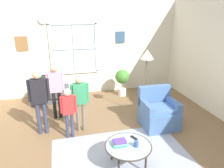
{
  "coord_description": "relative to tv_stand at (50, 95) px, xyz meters",
  "views": [
    {
      "loc": [
        -0.83,
        -3.23,
        2.51
      ],
      "look_at": [
        0.19,
        0.74,
        1.08
      ],
      "focal_mm": 34.15,
      "sensor_mm": 36.0,
      "label": 1
    }
  ],
  "objects": [
    {
      "name": "cup",
      "position": [
        1.43,
        -3.15,
        0.23
      ],
      "size": [
        0.08,
        0.08,
        0.1
      ],
      "primitive_type": "cylinder",
      "color": "#334C8C",
      "rests_on": "coffee_table"
    },
    {
      "name": "person_green_shirt",
      "position": [
        0.69,
        -1.77,
        0.57
      ],
      "size": [
        0.38,
        0.17,
        1.27
      ],
      "color": "#726656",
      "rests_on": "ground_plane"
    },
    {
      "name": "television",
      "position": [
        0.0,
        -0.0,
        0.42
      ],
      "size": [
        0.56,
        0.08,
        0.37
      ],
      "color": "#4C4C4C",
      "rests_on": "tv_stand"
    },
    {
      "name": "back_wall",
      "position": [
        1.13,
        0.56,
        1.18
      ],
      "size": [
        5.72,
        0.17,
        2.81
      ],
      "color": "silver",
      "rests_on": "ground_plane"
    },
    {
      "name": "tv_stand",
      "position": [
        0.0,
        0.0,
        0.0
      ],
      "size": [
        1.09,
        0.44,
        0.44
      ],
      "color": "#4C4C51",
      "rests_on": "ground_plane"
    },
    {
      "name": "coffee_table",
      "position": [
        1.31,
        -3.09,
        0.16
      ],
      "size": [
        0.78,
        0.78,
        0.41
      ],
      "color": "#99B2B7",
      "rests_on": "ground_plane"
    },
    {
      "name": "floor_lamp",
      "position": [
        2.31,
        -1.4,
        1.16
      ],
      "size": [
        0.32,
        0.32,
        1.65
      ],
      "color": "black",
      "rests_on": "ground_plane"
    },
    {
      "name": "armchair",
      "position": [
        2.4,
        -1.97,
        0.1
      ],
      "size": [
        0.76,
        0.74,
        0.87
      ],
      "color": "#476B9E",
      "rests_on": "ground_plane"
    },
    {
      "name": "person_red_shirt",
      "position": [
        0.43,
        -1.98,
        0.45
      ],
      "size": [
        0.32,
        0.15,
        1.08
      ],
      "color": "#333851",
      "rests_on": "ground_plane"
    },
    {
      "name": "remote_near_books",
      "position": [
        1.47,
        -2.92,
        0.19
      ],
      "size": [
        0.1,
        0.14,
        0.02
      ],
      "primitive_type": "cube",
      "rotation": [
        0.0,
        0.0,
        0.45
      ],
      "color": "black",
      "rests_on": "coffee_table"
    },
    {
      "name": "book_stack",
      "position": [
        1.18,
        -3.04,
        0.22
      ],
      "size": [
        0.24,
        0.18,
        0.08
      ],
      "color": "#40CB77",
      "rests_on": "coffee_table"
    },
    {
      "name": "person_pink_shirt",
      "position": [
        0.2,
        -1.04,
        0.62
      ],
      "size": [
        0.41,
        0.18,
        1.35
      ],
      "color": "black",
      "rests_on": "ground_plane"
    },
    {
      "name": "person_black_shirt",
      "position": [
        -0.12,
        -1.67,
        0.67
      ],
      "size": [
        0.43,
        0.19,
        1.42
      ],
      "color": "#333851",
      "rests_on": "ground_plane"
    },
    {
      "name": "ground_plane",
      "position": [
        1.14,
        -2.67,
        -0.23
      ],
      "size": [
        6.32,
        6.94,
        0.02
      ],
      "primitive_type": "cube",
      "color": "brown"
    },
    {
      "name": "area_rug",
      "position": [
        1.28,
        -2.91,
        -0.22
      ],
      "size": [
        2.45,
        1.81,
        0.01
      ],
      "primitive_type": "cube",
      "color": "#999EAD",
      "rests_on": "ground_plane"
    },
    {
      "name": "potted_plant_by_window",
      "position": [
        2.15,
        -0.03,
        0.31
      ],
      "size": [
        0.43,
        0.43,
        0.82
      ],
      "color": "silver",
      "rests_on": "ground_plane"
    }
  ]
}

